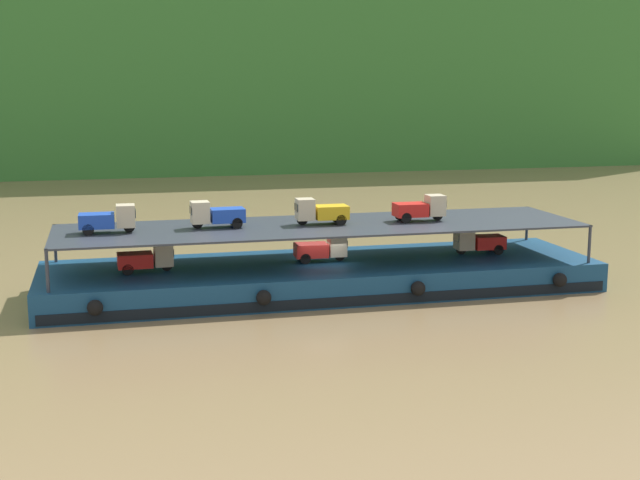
% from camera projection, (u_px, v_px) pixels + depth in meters
% --- Properties ---
extents(ground_plane, '(400.00, 400.00, 0.00)m').
position_uv_depth(ground_plane, '(322.00, 290.00, 45.89)').
color(ground_plane, olive).
extents(cargo_barge, '(28.87, 8.50, 1.50)m').
position_uv_depth(cargo_barge, '(322.00, 276.00, 45.72)').
color(cargo_barge, navy).
rests_on(cargo_barge, ground).
extents(cargo_rack, '(27.27, 7.12, 2.00)m').
position_uv_depth(cargo_rack, '(322.00, 226.00, 45.27)').
color(cargo_rack, '#2D333D').
rests_on(cargo_rack, cargo_barge).
extents(mini_truck_lower_stern, '(2.78, 1.27, 1.38)m').
position_uv_depth(mini_truck_lower_stern, '(146.00, 258.00, 43.22)').
color(mini_truck_lower_stern, red).
rests_on(mini_truck_lower_stern, cargo_barge).
extents(mini_truck_lower_aft, '(2.78, 1.27, 1.38)m').
position_uv_depth(mini_truck_lower_aft, '(321.00, 249.00, 45.74)').
color(mini_truck_lower_aft, red).
rests_on(mini_truck_lower_aft, cargo_barge).
extents(mini_truck_lower_mid, '(2.77, 1.26, 1.38)m').
position_uv_depth(mini_truck_lower_mid, '(478.00, 241.00, 47.83)').
color(mini_truck_lower_mid, red).
rests_on(mini_truck_lower_mid, cargo_barge).
extents(mini_truck_upper_stern, '(2.76, 1.24, 1.38)m').
position_uv_depth(mini_truck_upper_stern, '(108.00, 219.00, 42.71)').
color(mini_truck_upper_stern, '#1E47B7').
rests_on(mini_truck_upper_stern, cargo_rack).
extents(mini_truck_upper_mid, '(2.76, 1.24, 1.38)m').
position_uv_depth(mini_truck_upper_mid, '(216.00, 214.00, 44.25)').
color(mini_truck_upper_mid, '#1E47B7').
rests_on(mini_truck_upper_mid, cargo_rack).
extents(mini_truck_upper_fore, '(2.76, 1.23, 1.38)m').
position_uv_depth(mini_truck_upper_fore, '(321.00, 211.00, 45.27)').
color(mini_truck_upper_fore, gold).
rests_on(mini_truck_upper_fore, cargo_rack).
extents(mini_truck_upper_bow, '(2.75, 1.22, 1.38)m').
position_uv_depth(mini_truck_upper_bow, '(420.00, 208.00, 46.36)').
color(mini_truck_upper_bow, red).
rests_on(mini_truck_upper_bow, cargo_rack).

